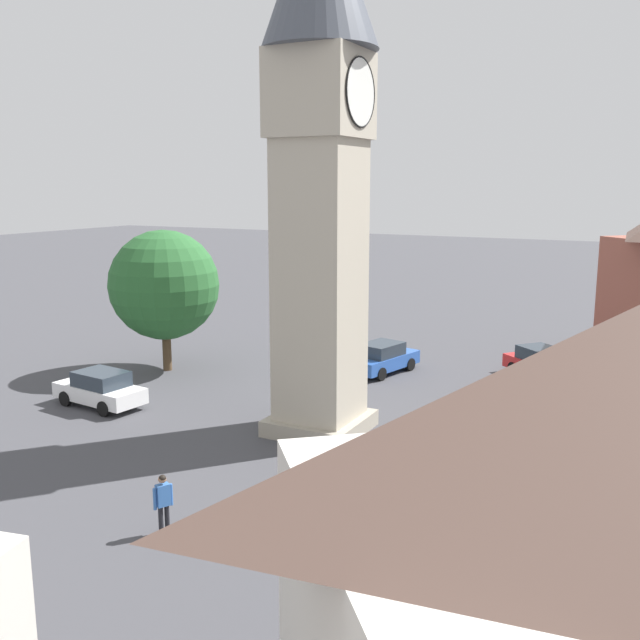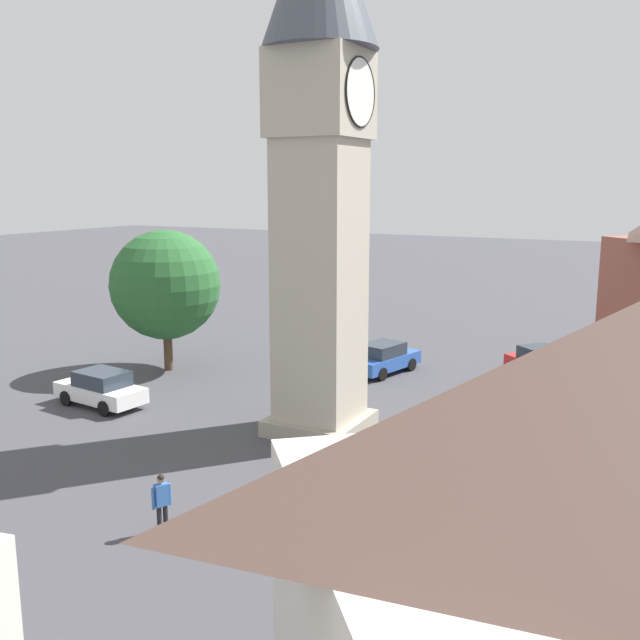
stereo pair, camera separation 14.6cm
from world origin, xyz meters
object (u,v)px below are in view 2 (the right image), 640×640
at_px(car_blue_kerb, 101,388).
at_px(car_black_far, 544,364).
at_px(pedestrian, 162,498).
at_px(clock_tower, 320,120).
at_px(car_red_corner, 384,489).
at_px(building_terrace_right, 626,607).
at_px(car_white_side, 551,449).
at_px(car_silver_kerb, 383,358).
at_px(tree, 165,285).
at_px(road_sign, 578,380).

bearing_deg(car_blue_kerb, car_black_far, -50.75).
bearing_deg(pedestrian, clock_tower, 0.14).
distance_m(car_red_corner, building_terrace_right, 11.49).
bearing_deg(car_red_corner, car_blue_kerb, 75.45).
bearing_deg(car_blue_kerb, pedestrian, -128.07).
bearing_deg(car_white_side, clock_tower, 90.64).
height_order(car_black_far, building_terrace_right, building_terrace_right).
bearing_deg(pedestrian, building_terrace_right, -112.62).
height_order(car_silver_kerb, pedestrian, pedestrian).
relative_size(tree, building_terrace_right, 0.70).
relative_size(car_blue_kerb, car_silver_kerb, 0.97).
bearing_deg(car_red_corner, car_silver_kerb, 22.76).
distance_m(clock_tower, car_black_far, 16.77).
bearing_deg(tree, car_black_far, -67.98).
height_order(car_blue_kerb, pedestrian, pedestrian).
relative_size(car_red_corner, tree, 0.59).
distance_m(car_blue_kerb, car_red_corner, 14.97).
bearing_deg(car_black_far, car_silver_kerb, 108.45).
height_order(clock_tower, road_sign, clock_tower).
bearing_deg(building_terrace_right, road_sign, 9.32).
bearing_deg(car_white_side, car_silver_kerb, 47.42).
xyz_separation_m(car_blue_kerb, car_red_corner, (-3.76, -14.49, 0.00)).
height_order(car_red_corner, road_sign, road_sign).
bearing_deg(clock_tower, car_red_corner, -137.74).
relative_size(car_red_corner, road_sign, 1.48).
distance_m(car_red_corner, car_white_side, 6.53).
xyz_separation_m(car_black_far, pedestrian, (-20.48, 6.16, 0.25)).
bearing_deg(tree, car_red_corner, -121.66).
height_order(clock_tower, car_black_far, clock_tower).
xyz_separation_m(clock_tower, car_silver_kerb, (8.90, 1.12, -10.71)).
distance_m(car_red_corner, tree, 18.91).
distance_m(car_red_corner, pedestrian, 6.15).
bearing_deg(road_sign, car_white_side, 178.96).
bearing_deg(car_silver_kerb, clock_tower, -172.84).
xyz_separation_m(car_silver_kerb, car_black_far, (2.43, -7.30, 0.00)).
distance_m(building_terrace_right, road_sign, 19.25).
bearing_deg(car_silver_kerb, car_blue_kerb, 140.92).
bearing_deg(car_black_far, building_terrace_right, -167.82).
height_order(car_black_far, tree, tree).
xyz_separation_m(clock_tower, car_blue_kerb, (-1.58, 9.63, -10.71)).
distance_m(car_white_side, tree, 20.21).
distance_m(car_blue_kerb, road_sign, 19.33).
bearing_deg(car_black_far, car_white_side, -168.52).
bearing_deg(car_blue_kerb, tree, 12.45).
bearing_deg(pedestrian, road_sign, -31.31).
bearing_deg(car_white_side, building_terrace_right, -167.26).
relative_size(car_silver_kerb, pedestrian, 2.61).
bearing_deg(car_black_far, car_red_corner, 175.46).
xyz_separation_m(car_red_corner, car_white_side, (5.44, -3.61, 0.00)).
bearing_deg(clock_tower, road_sign, -60.30).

